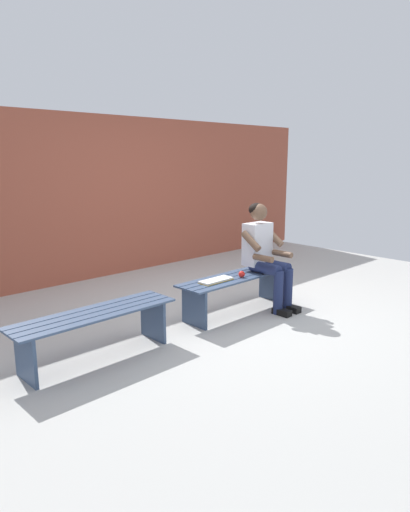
% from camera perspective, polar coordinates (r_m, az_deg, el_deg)
% --- Properties ---
extents(ground_plane, '(10.00, 7.00, 0.04)m').
position_cam_1_polar(ground_plane, '(4.09, 5.57, -13.48)').
color(ground_plane, '#B2B2AD').
extents(brick_wall, '(9.50, 0.24, 2.37)m').
position_cam_1_polar(brick_wall, '(6.83, -15.31, 7.02)').
color(brick_wall, '#9E4C38').
rests_on(brick_wall, ground).
extents(bench_near, '(1.57, 0.43, 0.43)m').
position_cam_1_polar(bench_near, '(5.23, 3.96, -3.61)').
color(bench_near, '#384C6B').
rests_on(bench_near, ground).
extents(bench_far, '(1.51, 0.42, 0.43)m').
position_cam_1_polar(bench_far, '(4.14, -13.62, -8.29)').
color(bench_far, '#384C6B').
rests_on(bench_far, ground).
extents(person_seated, '(0.50, 0.69, 1.24)m').
position_cam_1_polar(person_seated, '(5.37, 7.56, 0.56)').
color(person_seated, silver).
rests_on(person_seated, ground).
extents(apple, '(0.07, 0.07, 0.07)m').
position_cam_1_polar(apple, '(5.13, 4.64, -2.30)').
color(apple, red).
rests_on(apple, bench_near).
extents(book_open, '(0.41, 0.16, 0.02)m').
position_cam_1_polar(book_open, '(4.96, 1.41, -3.10)').
color(book_open, white).
rests_on(book_open, bench_near).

